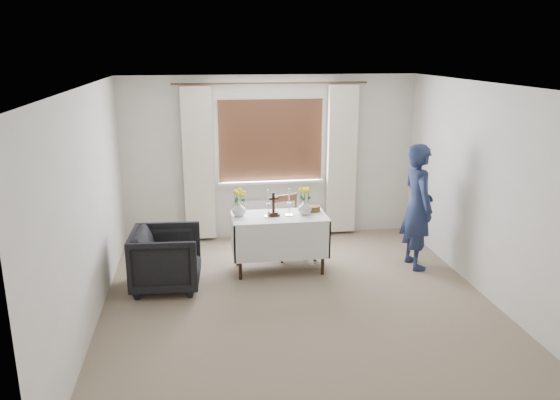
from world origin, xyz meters
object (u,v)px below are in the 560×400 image
Objects in this scene: armchair at (167,259)px; person at (418,207)px; flower_vase_left at (239,209)px; wooden_chair at (289,227)px; wooden_cross at (273,204)px; flower_vase_right at (305,207)px; altar_table at (279,243)px.

person is at bearing -83.07° from armchair.
flower_vase_left is (0.93, 0.41, 0.48)m from armchair.
wooden_chair is 2.78× the size of wooden_cross.
wooden_cross is 0.42m from flower_vase_right.
wooden_cross is (1.38, 0.34, 0.54)m from armchair.
armchair is at bearing -167.14° from wooden_chair.
wooden_chair is at bearing 65.41° from altar_table.
altar_table is 1.49× the size of armchair.
flower_vase_left is at bearing 160.22° from wooden_cross.
altar_table is 6.60× the size of flower_vase_left.
altar_table is 6.43× the size of flower_vase_right.
altar_table is 0.50m from wooden_chair.
flower_vase_right is at bearing -8.20° from wooden_cross.
altar_table is at bearing -178.42° from flower_vase_right.
wooden_cross is at bearing -174.46° from altar_table.
altar_table is at bearing 83.22° from person.
armchair is 1.13m from flower_vase_left.
altar_table is 0.73× the size of person.
armchair is (-1.66, -0.80, -0.06)m from wooden_chair.
flower_vase_left is (-0.73, -0.39, 0.42)m from wooden_chair.
wooden_cross reaches higher than altar_table.
flower_vase_left is 0.97× the size of flower_vase_right.
person is 5.33× the size of wooden_cross.
altar_table is 0.59m from flower_vase_right.
person reaches higher than flower_vase_right.
wooden_cross reaches higher than wooden_chair.
person is at bearing -14.34° from wooden_cross.
wooden_chair is 1.84m from armchair.
flower_vase_right reaches higher than flower_vase_left.
wooden_cross is at bearing -9.26° from flower_vase_left.
wooden_chair is at bearing 28.07° from flower_vase_left.
wooden_cross is at bearing 83.62° from person.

